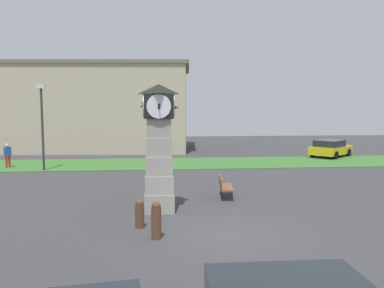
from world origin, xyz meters
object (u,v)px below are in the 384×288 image
at_px(bollard_mid_row, 156,220).
at_px(car_silver_hatch, 330,148).
at_px(clock_tower, 159,148).
at_px(bollard_near_tower, 140,213).
at_px(pedestrian_crossing_lot, 8,154).
at_px(bench, 224,186).
at_px(street_lamp_far_side, 42,120).

height_order(bollard_mid_row, car_silver_hatch, car_silver_hatch).
bearing_deg(clock_tower, car_silver_hatch, 46.96).
xyz_separation_m(bollard_near_tower, bollard_mid_row, (0.55, -1.08, 0.10)).
bearing_deg(pedestrian_crossing_lot, bench, -36.35).
relative_size(bollard_near_tower, street_lamp_far_side, 0.18).
relative_size(clock_tower, pedestrian_crossing_lot, 2.98).
bearing_deg(bollard_mid_row, bench, 59.41).
xyz_separation_m(bollard_mid_row, street_lamp_far_side, (-7.05, 12.91, 2.57)).
bearing_deg(pedestrian_crossing_lot, clock_tower, -48.76).
height_order(car_silver_hatch, pedestrian_crossing_lot, pedestrian_crossing_lot).
distance_m(bench, street_lamp_far_side, 13.03).
xyz_separation_m(bollard_near_tower, pedestrian_crossing_lot, (-9.15, 13.14, 0.43)).
height_order(clock_tower, street_lamp_far_side, street_lamp_far_side).
xyz_separation_m(clock_tower, car_silver_hatch, (13.61, 14.57, -1.67)).
bearing_deg(pedestrian_crossing_lot, bollard_mid_row, -55.71).
bearing_deg(bench, bollard_mid_row, -120.59).
bearing_deg(street_lamp_far_side, bench, -38.67).
distance_m(bollard_mid_row, street_lamp_far_side, 14.93).
bearing_deg(bollard_near_tower, pedestrian_crossing_lot, 124.85).
bearing_deg(bollard_mid_row, clock_tower, 87.97).
distance_m(bench, pedestrian_crossing_lot, 15.67).
distance_m(bollard_near_tower, bench, 5.19).
bearing_deg(bollard_mid_row, pedestrian_crossing_lot, 124.29).
height_order(bollard_near_tower, bollard_mid_row, bollard_mid_row).
relative_size(bench, street_lamp_far_side, 0.31).
height_order(clock_tower, bench, clock_tower).
distance_m(car_silver_hatch, pedestrian_crossing_lot, 23.66).
distance_m(bollard_near_tower, street_lamp_far_side, 13.76).
relative_size(bollard_near_tower, bollard_mid_row, 0.83).
bearing_deg(clock_tower, bollard_near_tower, -108.43).
bearing_deg(pedestrian_crossing_lot, street_lamp_far_side, -26.26).
bearing_deg(car_silver_hatch, pedestrian_crossing_lot, -171.77).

